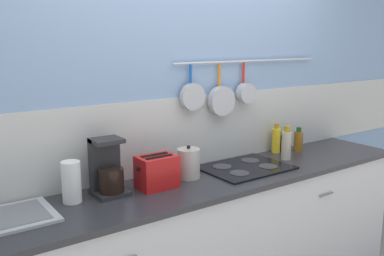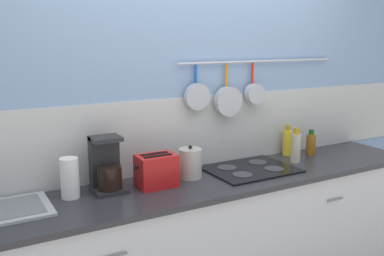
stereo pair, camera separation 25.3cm
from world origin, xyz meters
name	(u,v)px [view 1 (the left image)]	position (x,y,z in m)	size (l,w,h in m)	color
wall_back	(185,113)	(0.00, 0.32, 1.27)	(7.20, 0.15, 2.60)	#84A3CC
cabinet_base	(213,247)	(0.00, 0.00, 0.43)	(3.09, 0.55, 0.87)	silver
countertop	(214,181)	(0.00, 0.00, 0.89)	(3.13, 0.57, 0.03)	#2D2D33
paper_towel_roll	(71,182)	(-0.87, 0.12, 1.02)	(0.10, 0.10, 0.23)	white
coffee_maker	(108,171)	(-0.66, 0.13, 1.03)	(0.19, 0.19, 0.32)	#262628
toaster	(157,172)	(-0.38, 0.06, 1.00)	(0.25, 0.16, 0.20)	red
kettle	(188,163)	(-0.12, 0.10, 1.00)	(0.14, 0.14, 0.21)	beige
cooktop	(245,167)	(0.31, 0.05, 0.91)	(0.58, 0.44, 0.01)	black
bottle_sesame_oil	(286,145)	(0.70, 0.04, 1.01)	(0.07, 0.07, 0.25)	#BFB799
bottle_dish_soap	(276,140)	(0.78, 0.22, 1.00)	(0.07, 0.07, 0.23)	yellow
bottle_hot_sauce	(282,142)	(0.86, 0.23, 0.97)	(0.07, 0.07, 0.16)	#33140F
bottle_olive_oil	(298,141)	(0.94, 0.14, 0.99)	(0.07, 0.07, 0.19)	#8C5919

